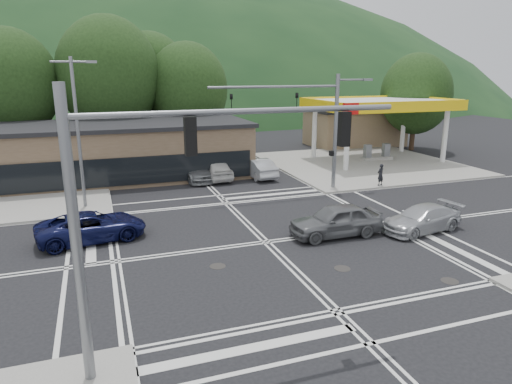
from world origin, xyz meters
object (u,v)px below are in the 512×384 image
object	(u,v)px
car_queue_a	(257,168)
car_northbound	(195,169)
car_silver_east	(422,219)
car_blue_west	(92,227)
pedestrian	(380,175)
car_queue_b	(215,169)
car_grey_center	(336,220)

from	to	relation	value
car_queue_a	car_northbound	distance (m)	4.89
car_silver_east	car_queue_a	size ratio (longest dim) A/B	1.01
car_blue_west	pedestrian	distance (m)	20.22
car_queue_a	pedestrian	bearing A→B (deg)	135.34
car_queue_a	car_northbound	xyz separation A→B (m)	(-4.81, 0.90, 0.03)
car_queue_b	car_grey_center	bearing A→B (deg)	98.91
car_silver_east	pedestrian	xyz separation A→B (m)	(3.31, 8.68, 0.26)
car_grey_center	car_queue_b	bearing A→B (deg)	-168.79
car_blue_west	car_northbound	world-z (taller)	car_northbound
car_grey_center	car_queue_a	bearing A→B (deg)	178.00
car_blue_west	car_grey_center	bearing A→B (deg)	-115.28
car_silver_east	car_queue_a	world-z (taller)	car_queue_a
car_queue_a	car_queue_b	distance (m)	3.34
car_queue_b	pedestrian	size ratio (longest dim) A/B	3.01
car_grey_center	car_queue_b	xyz separation A→B (m)	(-2.69, 14.30, -0.01)
car_queue_a	pedestrian	size ratio (longest dim) A/B	2.93
car_queue_a	car_northbound	bearing A→B (deg)	-16.01
car_blue_west	car_queue_b	distance (m)	14.19
car_grey_center	car_queue_a	xyz separation A→B (m)	(0.62, 13.80, -0.06)
car_silver_east	car_queue_b	size ratio (longest dim) A/B	0.98
car_silver_east	car_northbound	xyz separation A→B (m)	(-8.83, 15.58, 0.12)
car_silver_east	car_northbound	size ratio (longest dim) A/B	0.85
pedestrian	car_queue_a	bearing A→B (deg)	-57.52
car_blue_west	car_queue_a	world-z (taller)	car_queue_a
car_queue_b	car_northbound	world-z (taller)	car_queue_b
car_queue_a	pedestrian	world-z (taller)	pedestrian
car_northbound	car_blue_west	bearing A→B (deg)	-131.19
car_grey_center	pedestrian	world-z (taller)	pedestrian
car_silver_east	car_blue_west	bearing A→B (deg)	-113.86
car_silver_east	car_northbound	bearing A→B (deg)	-159.71
car_queue_b	car_blue_west	bearing A→B (deg)	48.38
car_northbound	pedestrian	xyz separation A→B (m)	(12.14, -6.90, 0.14)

